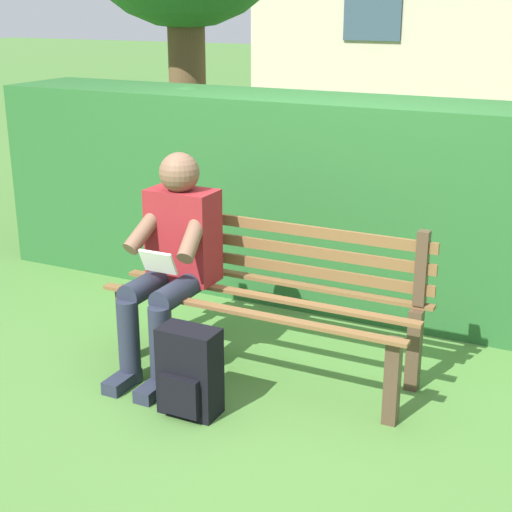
# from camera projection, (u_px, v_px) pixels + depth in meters

# --- Properties ---
(ground) EXTENTS (60.00, 60.00, 0.00)m
(ground) POSITION_uv_depth(u_px,v_px,m) (264.00, 373.00, 4.26)
(ground) COLOR #477533
(park_bench) EXTENTS (1.72, 0.55, 0.87)m
(park_bench) POSITION_uv_depth(u_px,v_px,m) (271.00, 292.00, 4.20)
(park_bench) COLOR #4C3828
(park_bench) RESTS_ON ground
(person_seated) EXTENTS (0.44, 0.73, 1.20)m
(person_seated) POSITION_uv_depth(u_px,v_px,m) (172.00, 257.00, 4.19)
(person_seated) COLOR maroon
(person_seated) RESTS_ON ground
(hedge_backdrop) EXTENTS (5.37, 0.80, 1.49)m
(hedge_backdrop) POSITION_uv_depth(u_px,v_px,m) (364.00, 199.00, 5.06)
(hedge_backdrop) COLOR #265B28
(hedge_backdrop) RESTS_ON ground
(backpack) EXTENTS (0.30, 0.24, 0.45)m
(backpack) POSITION_uv_depth(u_px,v_px,m) (189.00, 372.00, 3.80)
(backpack) COLOR black
(backpack) RESTS_ON ground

